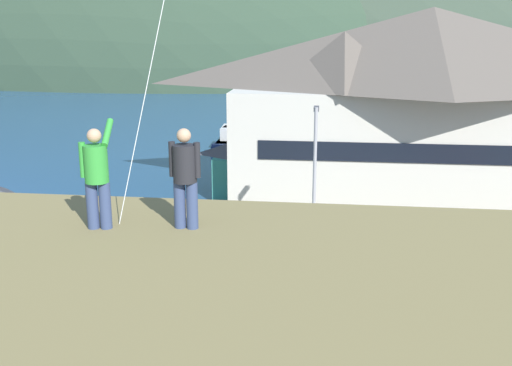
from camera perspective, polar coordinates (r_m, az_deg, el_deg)
name	(u,v)px	position (r m, az deg, el deg)	size (l,w,h in m)	color
parking_lot_pad	(272,307)	(24.10, 1.55, -11.76)	(40.00, 20.00, 0.10)	gray
bay_water	(313,114)	(77.29, 5.48, 6.52)	(360.00, 84.00, 0.03)	navy
far_hill_west_ridge	(160,78)	(135.80, -9.15, 9.84)	(123.99, 64.97, 64.27)	#334733
far_hill_east_peak	(497,81)	(136.17, 21.95, 9.00)	(149.43, 50.05, 59.63)	#42513D
harbor_lodge	(428,99)	(39.76, 16.09, 7.73)	(25.60, 11.97, 11.99)	beige
storage_shed_waterside	(254,165)	(38.92, -0.24, 1.76)	(5.72, 4.41, 4.07)	#338475
wharf_dock	(267,151)	(51.95, 1.10, 3.03)	(3.20, 10.13, 0.70)	#70604C
moored_boat_wharfside	(232,142)	(54.25, -2.29, 3.91)	(2.68, 6.89, 2.16)	navy
moored_boat_outer_mooring	(307,156)	(48.57, 4.85, 2.61)	(3.14, 7.58, 2.16)	#23564C
moored_boat_inner_slip	(232,140)	(55.15, -2.26, 4.09)	(2.81, 7.58, 2.16)	#23564C
parked_car_front_row_end	(89,261)	(26.73, -15.62, -7.21)	(4.32, 2.30, 1.82)	#236633
parked_car_mid_row_far	(134,350)	(19.59, -11.54, -15.34)	(4.23, 2.11, 1.82)	#B28923
parked_car_corner_spot	(18,323)	(22.27, -21.74, -12.29)	(4.25, 2.15, 1.82)	slate
parked_car_front_row_red	(204,261)	(25.89, -5.01, -7.43)	(4.29, 2.24, 1.82)	#236633
parking_light_pole	(315,173)	(27.84, 5.61, 0.97)	(0.24, 0.78, 7.17)	#ADADB2
person_kite_flyer	(97,175)	(10.46, -14.94, 0.77)	(0.52, 0.68, 1.86)	#384770
person_companion	(185,175)	(10.20, -6.78, 0.72)	(0.55, 0.40, 1.74)	#384770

